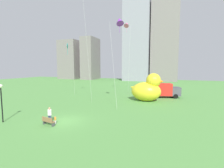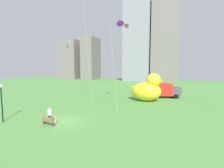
% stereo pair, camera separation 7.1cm
% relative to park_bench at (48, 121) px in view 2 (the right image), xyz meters
% --- Properties ---
extents(ground_plane, '(140.00, 140.00, 0.00)m').
position_rel_park_bench_xyz_m(ground_plane, '(0.81, 1.74, -0.47)').
color(ground_plane, '#569546').
extents(park_bench, '(1.61, 0.72, 0.90)m').
position_rel_park_bench_xyz_m(park_bench, '(0.00, 0.00, 0.00)').
color(park_bench, olive).
rests_on(park_bench, ground).
extents(person_adult, '(0.42, 0.42, 1.72)m').
position_rel_park_bench_xyz_m(person_adult, '(-0.46, 0.77, 0.48)').
color(person_adult, '#38476B').
rests_on(person_adult, ground).
extents(person_child, '(0.22, 0.22, 0.88)m').
position_rel_park_bench_xyz_m(person_child, '(0.42, 0.60, 0.01)').
color(person_child, silver).
rests_on(person_child, ground).
extents(giant_inflatable_duck, '(6.10, 3.92, 5.06)m').
position_rel_park_bench_xyz_m(giant_inflatable_duck, '(8.02, 16.29, 1.68)').
color(giant_inflatable_duck, yellow).
rests_on(giant_inflatable_duck, ground).
extents(lamppost, '(0.42, 0.42, 4.26)m').
position_rel_park_bench_xyz_m(lamppost, '(-5.49, -0.88, 2.68)').
color(lamppost, black).
rests_on(lamppost, ground).
extents(box_truck, '(6.25, 3.65, 2.85)m').
position_rel_park_bench_xyz_m(box_truck, '(10.70, 21.00, 0.97)').
color(box_truck, red).
rests_on(box_truck, ground).
extents(city_skyline, '(58.84, 20.57, 39.68)m').
position_rel_park_bench_xyz_m(city_skyline, '(-5.76, 64.95, 16.18)').
color(city_skyline, gray).
rests_on(city_skyline, ground).
extents(kite_pink, '(1.51, 1.73, 16.18)m').
position_rel_park_bench_xyz_m(kite_pink, '(2.52, 22.10, 14.90)').
color(kite_pink, silver).
rests_on(kite_pink, ground).
extents(kite_teal, '(1.95, 2.22, 10.99)m').
position_rel_park_bench_xyz_m(kite_teal, '(-7.97, 15.32, 9.45)').
color(kite_teal, silver).
rests_on(kite_teal, ground).
extents(kite_purple, '(2.43, 2.48, 13.67)m').
position_rel_park_bench_xyz_m(kite_purple, '(4.56, 10.41, 12.40)').
color(kite_purple, silver).
rests_on(kite_purple, ground).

